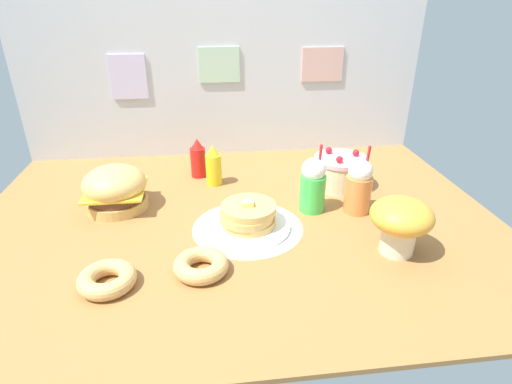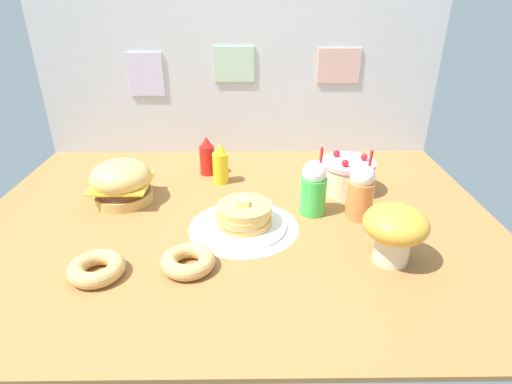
% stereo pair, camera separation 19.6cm
% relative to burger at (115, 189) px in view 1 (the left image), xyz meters
% --- Properties ---
extents(ground_plane, '(2.44, 1.79, 0.02)m').
position_rel_burger_xyz_m(ground_plane, '(0.58, -0.18, -0.11)').
color(ground_plane, '#9E6B38').
extents(back_wall, '(2.44, 0.04, 0.94)m').
position_rel_burger_xyz_m(back_wall, '(0.58, 0.70, 0.37)').
color(back_wall, silver).
rests_on(back_wall, ground_plane).
extents(doily_mat, '(0.50, 0.50, 0.00)m').
position_rel_burger_xyz_m(doily_mat, '(0.61, -0.27, -0.10)').
color(doily_mat, white).
rests_on(doily_mat, ground_plane).
extents(burger, '(0.30, 0.30, 0.22)m').
position_rel_burger_xyz_m(burger, '(0.00, 0.00, 0.00)').
color(burger, '#DBA859').
rests_on(burger, ground_plane).
extents(pancake_stack, '(0.38, 0.38, 0.13)m').
position_rel_burger_xyz_m(pancake_stack, '(0.61, -0.27, -0.05)').
color(pancake_stack, white).
rests_on(pancake_stack, doily_mat).
extents(layer_cake, '(0.28, 0.28, 0.21)m').
position_rel_burger_xyz_m(layer_cake, '(1.15, 0.10, -0.02)').
color(layer_cake, beige).
rests_on(layer_cake, ground_plane).
extents(ketchup_bottle, '(0.09, 0.09, 0.23)m').
position_rel_burger_xyz_m(ketchup_bottle, '(0.40, 0.34, 0.00)').
color(ketchup_bottle, red).
rests_on(ketchup_bottle, ground_plane).
extents(mustard_bottle, '(0.09, 0.09, 0.23)m').
position_rel_burger_xyz_m(mustard_bottle, '(0.48, 0.22, 0.00)').
color(mustard_bottle, yellow).
rests_on(mustard_bottle, ground_plane).
extents(cream_soda_cup, '(0.12, 0.12, 0.34)m').
position_rel_burger_xyz_m(cream_soda_cup, '(0.94, -0.14, 0.03)').
color(cream_soda_cup, green).
rests_on(cream_soda_cup, ground_plane).
extents(orange_float_cup, '(0.12, 0.12, 0.34)m').
position_rel_burger_xyz_m(orange_float_cup, '(1.15, -0.18, 0.03)').
color(orange_float_cup, orange).
rests_on(orange_float_cup, ground_plane).
extents(donut_pink_glaze, '(0.21, 0.21, 0.06)m').
position_rel_burger_xyz_m(donut_pink_glaze, '(0.07, -0.61, -0.07)').
color(donut_pink_glaze, tan).
rests_on(donut_pink_glaze, ground_plane).
extents(donut_chocolate, '(0.21, 0.21, 0.06)m').
position_rel_burger_xyz_m(donut_chocolate, '(0.40, -0.57, -0.07)').
color(donut_chocolate, tan).
rests_on(donut_chocolate, ground_plane).
extents(mushroom_stool, '(0.25, 0.25, 0.24)m').
position_rel_burger_xyz_m(mushroom_stool, '(1.20, -0.53, 0.04)').
color(mushroom_stool, beige).
rests_on(mushroom_stool, ground_plane).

